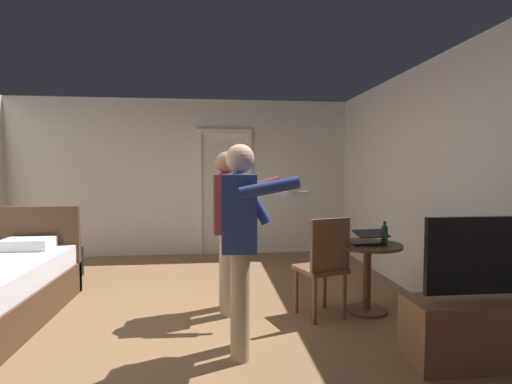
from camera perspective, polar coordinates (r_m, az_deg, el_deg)
The scene contains 12 objects.
ground_plane at distance 3.93m, azimuth -13.92°, elevation -18.47°, with size 6.87×6.87×0.00m, color olive.
wall_back at distance 6.82m, azimuth -10.56°, elevation 2.09°, with size 5.88×0.12×2.63m, color silver.
wall_right at distance 4.33m, azimuth 26.96°, elevation 1.12°, with size 0.12×6.48×2.63m, color silver.
doorway_frame at distance 6.73m, azimuth -4.58°, elevation 1.34°, with size 0.93×0.08×2.13m.
tv_flatscreen at distance 3.54m, azimuth 30.18°, elevation -15.91°, with size 1.17×0.40×1.11m.
side_table at distance 4.21m, azimuth 15.80°, elevation -10.21°, with size 0.68×0.68×0.70m.
laptop at distance 4.11m, azimuth 15.76°, elevation -6.61°, with size 0.35×0.36×0.15m.
bottle_on_table at distance 4.13m, azimuth 18.09°, elevation -5.93°, with size 0.06×0.06×0.24m.
wooden_chair at distance 3.93m, azimuth 9.86°, elevation -10.10°, with size 0.53×0.53×0.99m.
person_blue_shirt at distance 3.08m, azimuth -2.09°, elevation -6.23°, with size 0.62×0.58×1.65m.
person_striped_shirt at distance 4.00m, azimuth -4.07°, elevation -4.16°, with size 0.71×0.54×1.63m.
suitcase_dark at distance 5.94m, azimuth -26.56°, elevation -9.29°, with size 0.54×0.29×0.39m, color black.
Camera 1 is at (0.50, -3.62, 1.45)m, focal length 27.65 mm.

